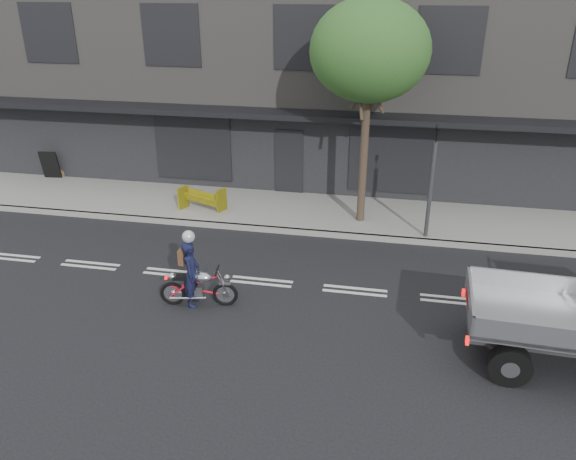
{
  "coord_description": "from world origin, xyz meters",
  "views": [
    {
      "loc": [
        3.09,
        -12.26,
        7.15
      ],
      "look_at": [
        0.6,
        0.5,
        1.29
      ],
      "focal_mm": 35.0,
      "sensor_mm": 36.0,
      "label": 1
    }
  ],
  "objects_px": {
    "rider": "(191,274)",
    "sandwich_board": "(50,165)",
    "motorcycle": "(198,286)",
    "street_tree": "(370,51)",
    "construction_barrier": "(200,200)",
    "traffic_light_pole": "(431,188)"
  },
  "relations": [
    {
      "from": "street_tree",
      "to": "sandwich_board",
      "type": "height_order",
      "value": "street_tree"
    },
    {
      "from": "motorcycle",
      "to": "rider",
      "type": "height_order",
      "value": "rider"
    },
    {
      "from": "construction_barrier",
      "to": "rider",
      "type": "bearing_deg",
      "value": -72.76
    },
    {
      "from": "street_tree",
      "to": "sandwich_board",
      "type": "xyz_separation_m",
      "value": [
        -11.87,
        1.8,
        -4.59
      ]
    },
    {
      "from": "street_tree",
      "to": "motorcycle",
      "type": "relative_size",
      "value": 3.64
    },
    {
      "from": "sandwich_board",
      "to": "street_tree",
      "type": "bearing_deg",
      "value": -14.76
    },
    {
      "from": "motorcycle",
      "to": "construction_barrier",
      "type": "xyz_separation_m",
      "value": [
        -1.77,
        5.23,
        0.05
      ]
    },
    {
      "from": "rider",
      "to": "motorcycle",
      "type": "bearing_deg",
      "value": -98.92
    },
    {
      "from": "rider",
      "to": "construction_barrier",
      "type": "height_order",
      "value": "rider"
    },
    {
      "from": "traffic_light_pole",
      "to": "street_tree",
      "type": "bearing_deg",
      "value": 156.97
    },
    {
      "from": "rider",
      "to": "construction_barrier",
      "type": "distance_m",
      "value": 5.49
    },
    {
      "from": "traffic_light_pole",
      "to": "rider",
      "type": "bearing_deg",
      "value": -139.72
    },
    {
      "from": "traffic_light_pole",
      "to": "sandwich_board",
      "type": "relative_size",
      "value": 3.26
    },
    {
      "from": "motorcycle",
      "to": "street_tree",
      "type": "bearing_deg",
      "value": 49.58
    },
    {
      "from": "motorcycle",
      "to": "construction_barrier",
      "type": "height_order",
      "value": "motorcycle"
    },
    {
      "from": "street_tree",
      "to": "traffic_light_pole",
      "type": "bearing_deg",
      "value": -23.03
    },
    {
      "from": "construction_barrier",
      "to": "sandwich_board",
      "type": "xyz_separation_m",
      "value": [
        -6.7,
        2.12,
        0.14
      ]
    },
    {
      "from": "traffic_light_pole",
      "to": "sandwich_board",
      "type": "xyz_separation_m",
      "value": [
        -13.87,
        2.65,
        -0.96
      ]
    },
    {
      "from": "motorcycle",
      "to": "rider",
      "type": "distance_m",
      "value": 0.36
    },
    {
      "from": "rider",
      "to": "sandwich_board",
      "type": "relative_size",
      "value": 1.53
    },
    {
      "from": "sandwich_board",
      "to": "motorcycle",
      "type": "bearing_deg",
      "value": -47.1
    },
    {
      "from": "traffic_light_pole",
      "to": "motorcycle",
      "type": "height_order",
      "value": "traffic_light_pole"
    }
  ]
}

